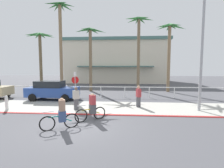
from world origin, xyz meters
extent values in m
plane|color=#4C4C51|center=(0.00, 10.00, 0.00)|extent=(80.00, 80.00, 0.00)
cube|color=#ADAAA0|center=(0.00, 4.20, 0.01)|extent=(44.00, 4.00, 0.02)
cube|color=maroon|center=(0.00, 2.20, 0.01)|extent=(44.00, 0.24, 0.03)
cube|color=beige|center=(0.58, 27.25, 3.75)|extent=(18.29, 10.49, 7.51)
cube|color=#47706B|center=(0.58, 27.25, 7.76)|extent=(18.89, 11.09, 0.50)
cube|color=#47706B|center=(0.58, 21.50, 3.00)|extent=(12.80, 1.20, 0.16)
cylinder|color=white|center=(0.00, 8.50, 1.00)|extent=(27.74, 0.08, 0.08)
cylinder|color=white|center=(-9.25, 8.50, 0.50)|extent=(0.08, 0.08, 1.00)
cylinder|color=white|center=(-6.93, 8.50, 0.50)|extent=(0.08, 0.08, 1.00)
cylinder|color=white|center=(-4.62, 8.50, 0.50)|extent=(0.08, 0.08, 1.00)
cylinder|color=white|center=(-2.31, 8.50, 0.50)|extent=(0.08, 0.08, 1.00)
cylinder|color=white|center=(0.00, 8.50, 0.50)|extent=(0.08, 0.08, 1.00)
cylinder|color=white|center=(2.31, 8.50, 0.50)|extent=(0.08, 0.08, 1.00)
cylinder|color=white|center=(4.62, 8.50, 0.50)|extent=(0.08, 0.08, 1.00)
cylinder|color=white|center=(6.93, 8.50, 0.50)|extent=(0.08, 0.08, 1.00)
cylinder|color=white|center=(9.25, 8.50, 0.50)|extent=(0.08, 0.08, 1.00)
cylinder|color=gray|center=(-1.21, 4.06, 1.10)|extent=(0.08, 0.08, 2.20)
cube|color=white|center=(-1.21, 4.06, 2.38)|extent=(0.04, 0.56, 0.36)
cylinder|color=red|center=(-1.21, 4.06, 1.98)|extent=(0.52, 0.03, 0.52)
cylinder|color=white|center=(-5.59, 2.84, 0.42)|extent=(0.20, 0.20, 0.85)
sphere|color=white|center=(-5.59, 2.84, 0.90)|extent=(0.20, 0.20, 0.20)
cylinder|color=#9EA0A5|center=(7.27, 3.70, 3.75)|extent=(0.18, 0.18, 7.50)
cylinder|color=brown|center=(-8.20, 13.08, 3.49)|extent=(0.36, 0.36, 6.97)
cone|color=#387F3D|center=(-7.35, 13.08, 6.84)|extent=(1.76, 0.32, 0.58)
cone|color=#387F3D|center=(-7.54, 13.74, 6.83)|extent=(1.59, 1.59, 0.59)
cone|color=#387F3D|center=(-8.20, 13.94, 6.81)|extent=(0.32, 1.77, 0.63)
cone|color=#387F3D|center=(-8.85, 13.73, 6.79)|extent=(1.57, 1.57, 0.68)
cone|color=#387F3D|center=(-9.08, 13.08, 6.81)|extent=(1.82, 0.32, 0.63)
cone|color=#387F3D|center=(-8.84, 12.44, 6.78)|extent=(1.54, 1.54, 0.68)
cone|color=#387F3D|center=(-8.20, 12.38, 6.71)|extent=(0.32, 1.51, 0.82)
cone|color=#387F3D|center=(-7.74, 12.62, 6.84)|extent=(1.19, 1.19, 0.57)
cylinder|color=#846B4C|center=(-5.02, 11.62, 4.99)|extent=(0.36, 0.36, 9.98)
cone|color=#2D6B33|center=(-4.17, 11.62, 9.77)|extent=(1.78, 0.32, 0.73)
cone|color=#2D6B33|center=(-4.44, 12.20, 9.72)|extent=(1.45, 1.45, 0.83)
cone|color=#2D6B33|center=(-5.02, 12.40, 9.78)|extent=(0.32, 1.63, 0.70)
cone|color=#2D6B33|center=(-5.60, 12.20, 9.73)|extent=(1.45, 1.45, 0.80)
cone|color=#2D6B33|center=(-5.68, 11.62, 9.71)|extent=(1.44, 0.32, 0.84)
cone|color=#2D6B33|center=(-5.64, 11.01, 9.77)|extent=(1.51, 1.51, 0.73)
cone|color=#2D6B33|center=(-5.02, 10.82, 9.74)|extent=(0.32, 1.70, 0.79)
cone|color=#2D6B33|center=(-4.43, 11.03, 9.81)|extent=(1.46, 1.46, 0.64)
cylinder|color=#756047|center=(-1.80, 12.57, 3.67)|extent=(0.36, 0.36, 7.34)
cone|color=#2D6B33|center=(-0.88, 12.57, 7.11)|extent=(1.92, 0.32, 0.78)
cone|color=#2D6B33|center=(-1.41, 13.24, 7.17)|extent=(1.09, 1.57, 0.66)
cone|color=#2D6B33|center=(-2.20, 13.27, 7.20)|extent=(1.11, 1.61, 0.60)
cone|color=#2D6B33|center=(-2.69, 12.57, 7.18)|extent=(1.84, 0.32, 0.65)
cone|color=#2D6B33|center=(-2.20, 11.87, 7.19)|extent=(1.11, 1.60, 0.62)
cone|color=#2D6B33|center=(-1.38, 11.85, 7.15)|extent=(1.15, 1.67, 0.70)
cylinder|color=#756047|center=(3.91, 13.56, 4.35)|extent=(0.36, 0.36, 8.70)
cone|color=#387F3D|center=(4.78, 13.56, 8.56)|extent=(1.79, 0.32, 0.61)
cone|color=#387F3D|center=(4.35, 14.11, 8.49)|extent=(1.19, 1.38, 0.73)
cone|color=#387F3D|center=(3.73, 14.33, 8.54)|extent=(0.68, 1.66, 0.64)
cone|color=#387F3D|center=(3.21, 13.90, 8.52)|extent=(1.61, 0.99, 0.67)
cone|color=#387F3D|center=(3.07, 13.16, 8.57)|extent=(1.86, 1.12, 0.59)
cone|color=#387F3D|center=(3.71, 12.70, 8.55)|extent=(0.72, 1.86, 0.63)
cone|color=#387F3D|center=(4.44, 12.89, 8.57)|extent=(1.35, 1.58, 0.59)
cylinder|color=#846B4C|center=(7.36, 12.81, 3.85)|extent=(0.36, 0.36, 7.70)
cone|color=#387F3D|center=(8.27, 12.81, 7.44)|extent=(1.92, 0.32, 0.83)
cone|color=#387F3D|center=(7.85, 13.30, 7.55)|extent=(1.26, 1.26, 0.62)
cone|color=#387F3D|center=(7.36, 13.68, 7.50)|extent=(0.32, 1.80, 0.70)
cone|color=#387F3D|center=(6.75, 13.42, 7.55)|extent=(1.49, 1.49, 0.60)
cone|color=#387F3D|center=(6.58, 12.81, 7.57)|extent=(1.61, 0.32, 0.58)
cone|color=#387F3D|center=(6.84, 12.30, 7.50)|extent=(1.32, 1.32, 0.71)
cone|color=#387F3D|center=(7.36, 11.87, 7.53)|extent=(0.32, 1.94, 0.66)
cone|color=#387F3D|center=(7.87, 12.30, 7.55)|extent=(1.29, 1.29, 0.61)
cylinder|color=black|center=(-9.11, 7.84, 0.33)|extent=(0.66, 0.22, 0.66)
cube|color=#284793|center=(-4.02, 6.73, 0.73)|extent=(4.40, 1.80, 0.80)
cube|color=#1E2328|center=(-4.27, 6.73, 1.41)|extent=(2.29, 1.58, 0.56)
cylinder|color=black|center=(-2.61, 7.63, 0.33)|extent=(0.66, 0.22, 0.66)
cylinder|color=black|center=(-2.61, 5.83, 0.33)|extent=(0.66, 0.22, 0.66)
cylinder|color=black|center=(-5.43, 7.63, 0.33)|extent=(0.66, 0.22, 0.66)
cylinder|color=black|center=(-5.43, 5.83, 0.33)|extent=(0.66, 0.22, 0.66)
torus|color=black|center=(-1.15, -0.67, 0.33)|extent=(0.66, 0.40, 0.72)
torus|color=black|center=(-0.19, -0.14, 0.33)|extent=(0.66, 0.40, 0.72)
cylinder|color=#197F7A|center=(-0.48, -0.30, 0.48)|extent=(0.63, 0.38, 0.35)
cylinder|color=#197F7A|center=(-0.94, -0.56, 0.62)|extent=(0.36, 0.23, 0.07)
cylinder|color=#197F7A|center=(-0.56, -0.35, 0.55)|extent=(0.05, 0.05, 0.44)
cylinder|color=silver|center=(-1.10, -0.65, 0.88)|extent=(0.45, 0.27, 0.04)
cube|color=#384C7A|center=(-0.56, -0.35, 0.61)|extent=(0.42, 0.40, 0.52)
cube|color=#93705B|center=(-0.56, -0.35, 1.13)|extent=(0.39, 0.42, 0.52)
sphere|color=#9E7556|center=(-0.56, -0.35, 1.36)|extent=(0.22, 0.22, 0.22)
torus|color=black|center=(0.06, 0.72, 0.33)|extent=(0.62, 0.47, 0.72)
torus|color=black|center=(0.95, 1.37, 0.33)|extent=(0.62, 0.47, 0.72)
cylinder|color=gold|center=(0.67, 1.17, 0.48)|extent=(0.59, 0.45, 0.35)
cylinder|color=gold|center=(0.25, 0.86, 0.62)|extent=(0.34, 0.26, 0.07)
cylinder|color=gold|center=(0.60, 1.12, 0.55)|extent=(0.05, 0.05, 0.44)
cylinder|color=silver|center=(0.10, 0.75, 0.88)|extent=(0.43, 0.32, 0.04)
cube|color=#4C4C51|center=(0.60, 1.12, 0.61)|extent=(0.42, 0.41, 0.52)
cube|color=#A33338|center=(0.60, 1.12, 1.13)|extent=(0.41, 0.43, 0.52)
sphere|color=#9E7556|center=(0.60, 1.12, 1.36)|extent=(0.22, 0.22, 0.22)
cylinder|color=#4C4C51|center=(-0.94, 3.28, 0.38)|extent=(0.45, 0.45, 0.75)
cube|color=#B7B2A8|center=(-0.94, 3.28, 1.05)|extent=(0.48, 0.45, 0.58)
sphere|color=brown|center=(-0.94, 3.28, 1.47)|extent=(0.21, 0.21, 0.21)
cylinder|color=#4C4C51|center=(3.33, 4.46, 0.38)|extent=(0.41, 0.41, 0.75)
cube|color=#A33338|center=(3.33, 4.46, 1.04)|extent=(0.38, 0.46, 0.58)
sphere|color=#D6A884|center=(3.33, 4.46, 1.47)|extent=(0.21, 0.21, 0.21)
camera|label=1|loc=(2.40, -8.18, 2.90)|focal=28.16mm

